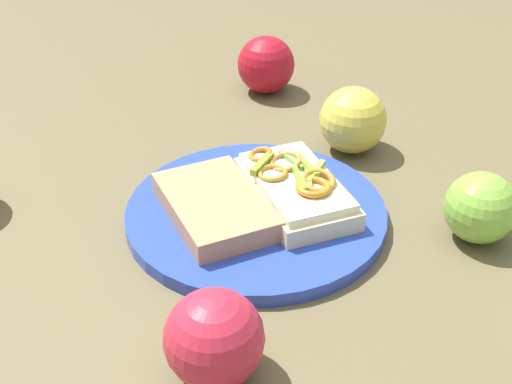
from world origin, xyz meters
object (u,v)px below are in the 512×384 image
object	(u,v)px
apple_2	(480,208)
apple_4	(353,120)
plate	(256,214)
apple_1	(214,339)
sandwich	(295,187)
apple_0	(266,65)
bread_slice_side	(216,207)

from	to	relation	value
apple_2	apple_4	world-z (taller)	apple_4
plate	apple_2	xyz separation A→B (m)	(0.10, 0.20, 0.03)
apple_1	apple_2	size ratio (longest dim) A/B	1.09
plate	apple_1	bearing A→B (deg)	-26.21
sandwich	apple_0	distance (m)	0.31
apple_0	apple_1	size ratio (longest dim) A/B	1.02
apple_4	plate	bearing A→B (deg)	-55.75
sandwich	apple_1	distance (m)	0.24
plate	bread_slice_side	bearing A→B (deg)	-86.29
apple_0	plate	bearing A→B (deg)	-20.12
bread_slice_side	apple_0	world-z (taller)	apple_0
apple_4	bread_slice_side	bearing A→B (deg)	-61.33
apple_4	sandwich	bearing A→B (deg)	-47.43
apple_1	apple_4	world-z (taller)	apple_4
sandwich	bread_slice_side	distance (m)	0.09
sandwich	apple_4	xyz separation A→B (m)	(-0.10, 0.11, 0.01)
bread_slice_side	apple_4	world-z (taller)	apple_4
bread_slice_side	apple_2	size ratio (longest dim) A/B	1.93
plate	apple_2	bearing A→B (deg)	64.62
apple_2	apple_4	bearing A→B (deg)	-167.04
apple_2	plate	bearing A→B (deg)	-115.38
bread_slice_side	apple_1	distance (m)	0.20
bread_slice_side	plate	bearing A→B (deg)	86.39
apple_1	apple_4	size ratio (longest dim) A/B	0.97
apple_0	apple_2	size ratio (longest dim) A/B	1.12
plate	apple_2	world-z (taller)	apple_2
apple_4	apple_2	bearing A→B (deg)	12.96
sandwich	apple_4	world-z (taller)	apple_4
plate	bread_slice_side	distance (m)	0.05
plate	apple_4	distance (m)	0.19
sandwich	apple_1	xyz separation A→B (m)	(0.20, -0.14, 0.01)
sandwich	apple_0	size ratio (longest dim) A/B	1.91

